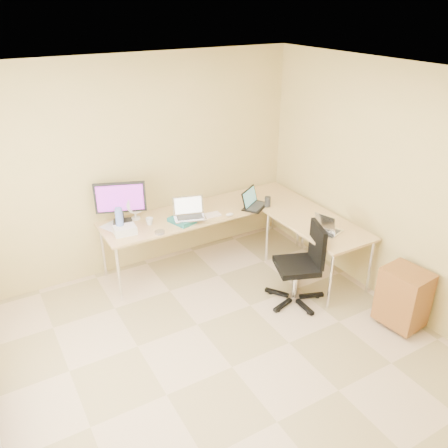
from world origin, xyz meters
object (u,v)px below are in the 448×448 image
desk_main (207,236)px  office_chair (297,263)px  water_bottle (119,220)px  cabinet (403,297)px  laptop_return (330,224)px  keyboard (203,217)px  laptop_center (189,209)px  laptop_black (256,199)px  monitor (121,202)px  desk_fan (135,208)px  mug (150,221)px  desk_return (316,250)px

desk_main → office_chair: size_ratio=2.78×
water_bottle → cabinet: size_ratio=0.49×
laptop_return → keyboard: bearing=26.8°
laptop_center → cabinet: bearing=-37.8°
desk_main → cabinet: size_ratio=4.30×
laptop_black → water_bottle: 1.72m
monitor → desk_fan: monitor is taller
laptop_return → cabinet: 1.10m
monitor → mug: monitor is taller
laptop_return → desk_return: bearing=-29.9°
laptop_center → laptop_black: 0.91m
desk_main → desk_return: (0.98, -1.00, 0.00)m
desk_fan → laptop_black: bearing=-13.8°
laptop_black → monitor: bearing=131.4°
desk_return → laptop_return: size_ratio=4.15×
laptop_return → laptop_black: bearing=0.9°
water_bottle → cabinet: bearing=-43.8°
mug → water_bottle: size_ratio=0.30×
keyboard → cabinet: size_ratio=0.70×
mug → laptop_return: (1.69, -1.20, 0.06)m
water_bottle → cabinet: 3.16m
laptop_center → mug: laptop_center is taller
cabinet → keyboard: bearing=115.7°
keyboard → cabinet: (1.25, -2.03, -0.38)m
keyboard → mug: 0.65m
laptop_center → laptop_black: size_ratio=0.99×
laptop_return → office_chair: size_ratio=0.33×
desk_return → mug: mug is taller
mug → office_chair: bearing=-46.2°
laptop_black → desk_fan: desk_fan is taller
mug → desk_fan: bearing=110.6°
laptop_center → office_chair: bearing=-38.8°
desk_fan → office_chair: desk_fan is taller
desk_main → office_chair: (0.44, -1.29, 0.14)m
monitor → cabinet: 3.28m
laptop_center → laptop_black: bearing=13.6°
laptop_black → mug: bearing=137.9°
water_bottle → desk_main: bearing=2.1°
laptop_return → monitor: bearing=35.6°
desk_fan → office_chair: bearing=-45.9°
water_bottle → laptop_center: bearing=-10.7°
laptop_center → office_chair: laptop_center is taller
monitor → mug: (0.25, -0.23, -0.21)m
desk_main → cabinet: (1.13, -2.20, -0.01)m
laptop_black → office_chair: office_chair is taller
laptop_black → desk_fan: (-1.44, 0.44, 0.03)m
office_chair → mug: bearing=154.3°
laptop_black → office_chair: 1.12m
desk_fan → office_chair: size_ratio=0.31×
desk_main → keyboard: 0.43m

